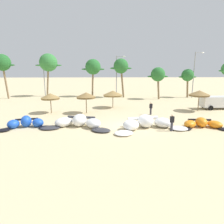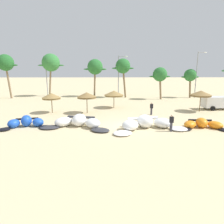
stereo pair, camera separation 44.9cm
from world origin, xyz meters
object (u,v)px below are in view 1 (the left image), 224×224
person_near_kites (172,123)px  kite_left_of_center (147,123)px  kite_left (78,122)px  palm_left_of_gap (93,67)px  beach_umbrella_middle (86,95)px  palm_leftmost (2,63)px  lamppost_east_center (195,73)px  parked_van (216,102)px  beach_umbrella_near_palms (113,93)px  palm_center_right (158,75)px  palm_left (48,63)px  beach_umbrella_near_van (50,96)px  lamppost_west_center (117,74)px  lamppost_west (44,74)px  palm_right_of_gap (188,76)px  person_by_umbrellas (151,108)px  palm_center_left (121,67)px  kite_center (202,124)px  beach_umbrella_outermost (199,93)px  kite_far_left (26,123)px

person_near_kites → kite_left_of_center: bearing=155.5°
kite_left → palm_left_of_gap: 23.84m
beach_umbrella_middle → palm_leftmost: bearing=140.2°
lamppost_east_center → parked_van: bearing=-98.6°
beach_umbrella_middle → beach_umbrella_near_palms: bearing=45.4°
palm_left_of_gap → palm_center_right: bearing=-19.0°
parked_van → palm_left: 32.62m
beach_umbrella_middle → parked_van: bearing=6.8°
beach_umbrella_near_van → lamppost_west_center: bearing=57.6°
kite_left → beach_umbrella_near_van: bearing=123.4°
palm_left_of_gap → lamppost_west_center: 5.32m
lamppost_west → palm_right_of_gap: bearing=-5.5°
kite_left → lamppost_east_center: lamppost_east_center is taller
person_by_umbrellas → palm_center_left: palm_center_left is taller
person_by_umbrellas → palm_leftmost: size_ratio=0.19×
beach_umbrella_near_palms → palm_right_of_gap: bearing=34.6°
kite_center → palm_right_of_gap: (7.33, 21.69, 4.10)m
person_near_kites → palm_left_of_gap: bearing=109.0°
kite_left_of_center → palm_left: palm_left is taller
beach_umbrella_middle → palm_center_right: size_ratio=0.45×
kite_left_of_center → lamppost_west_center: (-1.42, 22.88, 4.27)m
palm_center_left → kite_left_of_center: bearing=-88.1°
beach_umbrella_outermost → palm_left: palm_left is taller
lamppost_west → parked_van: bearing=-27.7°
palm_left → palm_leftmost: bearing=-157.6°
kite_left → beach_umbrella_middle: 6.69m
kite_center → beach_umbrella_middle: bearing=149.6°
beach_umbrella_outermost → lamppost_east_center: bearing=68.7°
palm_left_of_gap → palm_center_left: 5.95m
beach_umbrella_outermost → beach_umbrella_near_palms: bearing=165.9°
person_near_kites → lamppost_west: 32.03m
kite_far_left → beach_umbrella_near_van: beach_umbrella_near_van is taller
kite_left_of_center → beach_umbrella_near_palms: bearing=104.8°
beach_umbrella_outermost → person_by_umbrellas: beach_umbrella_outermost is taller
person_by_umbrellas → palm_right_of_gap: size_ratio=0.28×
beach_umbrella_near_van → palm_center_left: (10.50, 14.84, 4.03)m
kite_left → beach_umbrella_outermost: size_ratio=2.49×
person_near_kites → palm_center_left: 24.06m
palm_leftmost → lamppost_west_center: palm_leftmost is taller
lamppost_east_center → lamppost_west_center: bearing=173.7°
kite_far_left → palm_leftmost: 24.76m
kite_center → beach_umbrella_near_palms: beach_umbrella_near_palms is taller
kite_left_of_center → palm_left: 30.18m
beach_umbrella_outermost → beach_umbrella_middle: bearing=-177.2°
beach_umbrella_near_palms → lamppost_east_center: 20.00m
beach_umbrella_near_van → palm_center_left: palm_center_left is taller
lamppost_east_center → beach_umbrella_near_van: bearing=-151.5°
beach_umbrella_middle → beach_umbrella_near_palms: 5.21m
person_by_umbrellas → lamppost_east_center: (12.26, 15.18, 4.27)m
person_near_kites → palm_leftmost: palm_leftmost is taller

